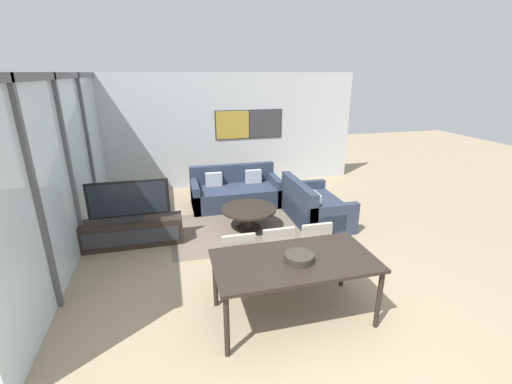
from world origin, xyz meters
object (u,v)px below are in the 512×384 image
(dining_chair_left, at_px, (237,257))
(dining_chair_right, at_px, (312,245))
(dining_table, at_px, (294,264))
(dining_chair_centre, at_px, (276,250))
(coffee_table, at_px, (249,213))
(sofa_side, at_px, (313,208))
(tv_console, at_px, (133,232))
(sofa_main, at_px, (235,192))
(television, at_px, (129,201))
(fruit_bowl, at_px, (299,257))

(dining_chair_left, xyz_separation_m, dining_chair_right, (1.08, 0.06, 0.00))
(dining_table, relative_size, dining_chair_centre, 2.09)
(coffee_table, xyz_separation_m, dining_chair_centre, (-0.05, -1.81, 0.19))
(sofa_side, bearing_deg, coffee_table, 91.45)
(dining_table, bearing_deg, tv_console, 130.04)
(sofa_main, bearing_deg, television, -144.53)
(dining_table, bearing_deg, sofa_side, 62.16)
(sofa_main, distance_m, fruit_bowl, 3.94)
(sofa_main, relative_size, dining_table, 1.03)
(tv_console, relative_size, television, 1.27)
(coffee_table, height_order, dining_table, dining_table)
(sofa_side, bearing_deg, television, 92.81)
(dining_table, relative_size, dining_chair_right, 2.09)
(dining_table, height_order, dining_chair_right, dining_chair_right)
(coffee_table, distance_m, dining_chair_right, 1.87)
(fruit_bowl, bearing_deg, sofa_side, 63.21)
(sofa_main, distance_m, dining_chair_left, 3.25)
(television, height_order, dining_table, television)
(dining_chair_centre, bearing_deg, dining_chair_left, -174.98)
(dining_chair_centre, height_order, fruit_bowl, dining_chair_centre)
(dining_table, distance_m, dining_chair_right, 0.92)
(television, relative_size, dining_chair_right, 1.46)
(television, relative_size, dining_chair_left, 1.46)
(sofa_side, bearing_deg, dining_table, 152.16)
(tv_console, height_order, dining_chair_left, dining_chair_left)
(tv_console, distance_m, dining_table, 3.15)
(dining_chair_left, distance_m, dining_chair_centre, 0.54)
(coffee_table, bearing_deg, tv_console, -176.31)
(tv_console, distance_m, sofa_side, 3.36)
(tv_console, xyz_separation_m, coffee_table, (2.06, 0.13, 0.08))
(dining_chair_left, bearing_deg, dining_table, -50.94)
(dining_chair_left, height_order, fruit_bowl, dining_chair_left)
(tv_console, relative_size, dining_chair_left, 1.85)
(tv_console, xyz_separation_m, dining_chair_left, (1.47, -1.72, 0.27))
(dining_chair_right, relative_size, fruit_bowl, 2.70)
(dining_table, xyz_separation_m, fruit_bowl, (0.03, -0.05, 0.12))
(sofa_main, relative_size, fruit_bowl, 5.81)
(sofa_side, bearing_deg, tv_console, 92.82)
(tv_console, bearing_deg, dining_table, -49.96)
(dining_table, distance_m, dining_chair_left, 0.88)
(dining_chair_left, distance_m, fruit_bowl, 0.97)
(tv_console, height_order, television, television)
(dining_chair_right, bearing_deg, sofa_side, 66.19)
(sofa_side, distance_m, dining_chair_right, 2.01)
(television, height_order, sofa_main, television)
(dining_chair_centre, bearing_deg, sofa_side, 53.75)
(sofa_side, distance_m, fruit_bowl, 2.97)
(television, bearing_deg, tv_console, -90.00)
(dining_chair_left, bearing_deg, sofa_side, 44.97)
(sofa_side, height_order, dining_table, sofa_side)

